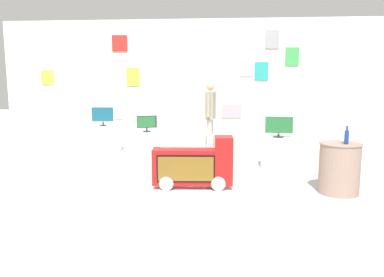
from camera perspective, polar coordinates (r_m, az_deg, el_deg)
name	(u,v)px	position (r m, az deg, el deg)	size (l,w,h in m)	color
ground_plane	(178,195)	(6.09, -2.09, -8.26)	(30.00, 30.00, 0.00)	#B2ADA3
back_wall_display	(199,84)	(10.25, 1.01, 8.03)	(10.43, 0.13, 3.26)	silver
main_display_pedestal	(193,195)	(5.69, 0.07, -8.26)	(1.48, 1.48, 0.24)	white
novelty_firetruck_tv	(194,167)	(5.57, 0.31, -4.12)	(1.15, 0.45, 0.74)	gray
display_pedestal_left_rear	(147,146)	(8.48, -6.56, -1.16)	(0.86, 0.86, 0.63)	white
tv_on_left_rear	(147,123)	(8.40, -6.64, 2.30)	(0.42, 0.16, 0.35)	black
display_pedestal_center_rear	(104,139)	(9.70, -12.76, -0.05)	(0.83, 0.83, 0.63)	white
tv_on_center_rear	(103,115)	(9.62, -12.89, 3.38)	(0.57, 0.16, 0.47)	black
display_pedestal_right_rear	(278,153)	(7.87, 12.42, -2.12)	(0.65, 0.65, 0.63)	white
tv_on_right_rear	(279,126)	(7.78, 12.56, 1.82)	(0.57, 0.21, 0.43)	black
side_table_round	(339,168)	(6.50, 20.72, -4.02)	(0.64, 0.64, 0.80)	gray
bottle_on_side_table	(347,137)	(6.34, 21.64, 0.24)	(0.07, 0.07, 0.28)	navy
shopper_browsing_near_truck	(210,112)	(9.27, 2.68, 3.90)	(0.25, 0.55, 1.68)	#B2ADA3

